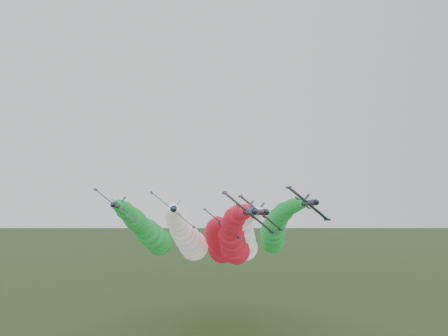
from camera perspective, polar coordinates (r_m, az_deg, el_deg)
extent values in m
cylinder|color=black|center=(70.95, 3.26, -5.72)|extent=(1.63, 9.50, 1.63)
cone|color=black|center=(65.46, 4.18, -5.70)|extent=(1.48, 1.90, 1.48)
cone|color=black|center=(76.04, 2.54, -5.73)|extent=(1.48, 0.95, 1.48)
ellipsoid|color=black|center=(68.93, 3.81, -5.44)|extent=(1.07, 1.98, 1.04)
cube|color=black|center=(70.73, 3.22, -5.82)|extent=(7.94, 2.01, 6.49)
cylinder|color=black|center=(70.18, 0.04, -3.21)|extent=(0.65, 2.74, 0.65)
cylinder|color=black|center=(71.62, 6.36, -8.35)|extent=(0.65, 2.74, 0.65)
cube|color=black|center=(75.04, 3.27, -5.01)|extent=(1.65, 1.58, 1.98)
cube|color=black|center=(74.91, 2.77, -5.63)|extent=(3.18, 1.16, 2.61)
sphere|color=red|center=(74.58, 2.73, -5.73)|extent=(2.59, 2.59, 2.59)
sphere|color=red|center=(77.45, 2.37, -5.81)|extent=(2.63, 2.63, 2.63)
sphere|color=red|center=(80.32, 2.05, -5.95)|extent=(2.61, 2.61, 2.61)
sphere|color=red|center=(83.20, 1.79, -6.13)|extent=(3.68, 3.68, 3.68)
sphere|color=red|center=(86.09, 1.57, -6.34)|extent=(3.76, 3.76, 3.76)
sphere|color=red|center=(88.99, 1.39, -6.57)|extent=(4.49, 4.49, 4.49)
sphere|color=red|center=(91.90, 1.24, -6.81)|extent=(3.92, 3.92, 3.92)
sphere|color=red|center=(94.82, 1.13, -7.07)|extent=(4.67, 4.67, 4.67)
sphere|color=red|center=(97.75, 1.04, -7.34)|extent=(4.46, 4.46, 4.46)
sphere|color=red|center=(100.68, 0.99, -7.61)|extent=(4.68, 4.68, 4.68)
sphere|color=red|center=(103.63, 0.95, -7.89)|extent=(5.44, 5.44, 5.44)
sphere|color=red|center=(106.58, 0.94, -8.17)|extent=(5.11, 5.11, 5.11)
sphere|color=red|center=(109.55, 0.95, -8.46)|extent=(6.69, 6.69, 6.69)
sphere|color=red|center=(112.52, 0.98, -8.75)|extent=(6.68, 6.68, 6.68)
sphere|color=red|center=(115.51, 1.03, -9.04)|extent=(6.01, 6.01, 6.01)
sphere|color=red|center=(118.50, 1.10, -9.33)|extent=(7.03, 7.03, 7.03)
sphere|color=red|center=(121.51, 1.18, -9.62)|extent=(7.09, 7.09, 7.09)
sphere|color=red|center=(124.52, 1.27, -9.91)|extent=(7.15, 7.15, 7.15)
sphere|color=red|center=(127.55, 1.38, -10.20)|extent=(8.24, 8.24, 8.24)
sphere|color=red|center=(130.59, 1.50, -10.49)|extent=(8.22, 8.22, 8.22)
sphere|color=red|center=(133.65, 1.63, -10.77)|extent=(8.19, 8.19, 8.19)
cylinder|color=black|center=(82.03, -6.64, -5.37)|extent=(1.63, 9.50, 1.63)
cone|color=black|center=(76.43, -6.58, -5.34)|extent=(1.48, 1.90, 1.48)
cone|color=black|center=(87.20, -6.69, -5.40)|extent=(1.48, 0.95, 1.48)
ellipsoid|color=black|center=(79.92, -6.43, -5.13)|extent=(1.07, 1.98, 1.04)
cube|color=black|center=(81.81, -6.71, -5.46)|extent=(7.94, 2.01, 6.49)
cylinder|color=black|center=(81.94, -9.44, -3.18)|extent=(0.65, 2.74, 0.65)
cylinder|color=black|center=(82.00, -3.97, -7.72)|extent=(0.65, 2.74, 0.65)
cube|color=black|center=(86.06, -6.16, -4.77)|extent=(1.65, 1.58, 1.98)
cube|color=black|center=(86.04, -6.62, -5.31)|extent=(3.18, 1.16, 2.61)
sphere|color=white|center=(85.72, -6.68, -5.39)|extent=(2.57, 2.57, 2.57)
sphere|color=white|center=(88.62, -6.70, -5.47)|extent=(2.89, 2.89, 2.89)
sphere|color=white|center=(91.53, -6.69, -5.60)|extent=(2.92, 2.92, 2.92)
sphere|color=white|center=(94.43, -6.65, -5.77)|extent=(3.36, 3.36, 3.36)
sphere|color=white|center=(97.34, -6.60, -5.97)|extent=(3.76, 3.76, 3.76)
sphere|color=white|center=(100.25, -6.53, -6.18)|extent=(4.41, 4.41, 4.41)
sphere|color=white|center=(103.16, -6.44, -6.41)|extent=(4.15, 4.15, 4.15)
sphere|color=white|center=(106.07, -6.33, -6.65)|extent=(4.48, 4.48, 4.48)
sphere|color=white|center=(108.99, -6.21, -6.90)|extent=(5.12, 5.12, 5.12)
sphere|color=white|center=(111.91, -6.08, -7.16)|extent=(4.72, 4.72, 4.72)
sphere|color=white|center=(114.84, -5.93, -7.42)|extent=(5.16, 5.16, 5.16)
sphere|color=white|center=(117.77, -5.77, -7.69)|extent=(5.21, 5.21, 5.21)
sphere|color=white|center=(120.71, -5.60, -7.97)|extent=(6.41, 6.41, 6.41)
sphere|color=white|center=(123.65, -5.42, -8.24)|extent=(6.16, 6.16, 6.16)
sphere|color=white|center=(126.61, -5.23, -8.52)|extent=(6.88, 6.88, 6.88)
sphere|color=white|center=(129.57, -5.03, -8.80)|extent=(6.82, 6.82, 6.82)
sphere|color=white|center=(132.53, -4.82, -9.08)|extent=(7.65, 7.65, 7.65)
sphere|color=white|center=(135.51, -4.61, -9.36)|extent=(7.62, 7.62, 7.62)
sphere|color=white|center=(138.49, -4.39, -9.64)|extent=(8.18, 8.18, 8.18)
sphere|color=white|center=(141.49, -4.16, -9.92)|extent=(8.90, 8.90, 8.90)
sphere|color=white|center=(144.49, -3.92, -10.20)|extent=(9.11, 9.11, 9.11)
cylinder|color=black|center=(84.55, 4.85, -5.78)|extent=(1.63, 9.50, 1.63)
cone|color=black|center=(79.09, 5.71, -5.77)|extent=(1.48, 1.90, 1.48)
cone|color=black|center=(89.61, 4.14, -5.79)|extent=(1.48, 0.95, 1.48)
ellipsoid|color=black|center=(82.55, 5.34, -5.55)|extent=(1.07, 1.98, 1.04)
cube|color=black|center=(84.32, 4.81, -5.87)|extent=(7.94, 2.01, 6.49)
cylinder|color=black|center=(83.64, 2.16, -3.69)|extent=(0.65, 2.74, 0.65)
cylinder|color=black|center=(85.30, 7.44, -7.98)|extent=(0.65, 2.74, 0.65)
cube|color=black|center=(88.64, 4.77, -5.18)|extent=(1.65, 1.58, 1.98)
cube|color=black|center=(88.49, 4.36, -5.71)|extent=(3.18, 1.16, 2.61)
sphere|color=white|center=(88.16, 4.33, -5.79)|extent=(2.52, 2.52, 2.52)
sphere|color=white|center=(91.01, 3.97, -5.86)|extent=(2.62, 2.62, 2.62)
sphere|color=white|center=(93.87, 3.66, -5.98)|extent=(3.16, 3.16, 3.16)
sphere|color=white|center=(96.74, 3.38, -6.13)|extent=(3.27, 3.27, 3.27)
sphere|color=white|center=(99.63, 3.14, -6.32)|extent=(3.37, 3.37, 3.37)
sphere|color=white|center=(102.52, 2.94, -6.52)|extent=(3.58, 3.58, 3.58)
sphere|color=white|center=(105.42, 2.77, -6.73)|extent=(3.85, 3.85, 3.85)
sphere|color=white|center=(108.33, 2.63, -6.96)|extent=(4.86, 4.86, 4.86)
sphere|color=white|center=(111.25, 2.52, -7.20)|extent=(5.11, 5.11, 5.11)
sphere|color=white|center=(114.18, 2.43, -7.44)|extent=(5.48, 5.48, 5.48)
sphere|color=white|center=(117.12, 2.37, -7.69)|extent=(4.89, 4.89, 4.89)
sphere|color=white|center=(120.07, 2.33, -7.95)|extent=(6.32, 6.32, 6.32)
sphere|color=white|center=(123.03, 2.30, -8.21)|extent=(6.78, 6.78, 6.78)
sphere|color=white|center=(126.01, 2.30, -8.47)|extent=(6.57, 6.57, 6.57)
sphere|color=white|center=(128.99, 2.31, -8.74)|extent=(7.56, 7.56, 7.56)
sphere|color=white|center=(131.98, 2.34, -9.01)|extent=(6.33, 6.33, 6.33)
sphere|color=white|center=(134.99, 2.39, -9.27)|extent=(8.16, 8.16, 8.16)
sphere|color=white|center=(138.01, 2.45, -9.54)|extent=(8.10, 8.10, 8.10)
sphere|color=white|center=(141.03, 2.52, -9.81)|extent=(7.75, 7.75, 7.75)
sphere|color=white|center=(144.08, 2.61, -10.08)|extent=(7.38, 7.38, 7.38)
sphere|color=white|center=(147.13, 2.70, -10.35)|extent=(8.77, 8.77, 8.77)
cylinder|color=black|center=(90.83, -13.92, -4.73)|extent=(1.63, 9.50, 1.63)
cone|color=black|center=(85.28, -14.34, -4.66)|extent=(1.48, 1.90, 1.48)
cone|color=black|center=(95.97, -13.58, -4.79)|extent=(1.48, 0.95, 1.48)
ellipsoid|color=black|center=(88.71, -13.90, -4.50)|extent=(1.07, 1.98, 1.04)
cube|color=black|center=(90.63, -14.00, -4.80)|extent=(7.94, 2.01, 6.49)
cylinder|color=black|center=(91.27, -16.41, -2.74)|extent=(0.65, 2.74, 0.65)
cylinder|color=black|center=(90.28, -11.56, -6.89)|extent=(0.65, 2.74, 0.65)
cube|color=black|center=(94.76, -13.18, -4.22)|extent=(1.65, 1.58, 1.98)
cube|color=black|center=(94.81, -13.59, -4.71)|extent=(3.18, 1.16, 2.61)
sphere|color=#1A8830|center=(94.50, -13.67, -4.78)|extent=(2.47, 2.47, 2.47)
sphere|color=#1A8830|center=(97.39, -13.48, -4.87)|extent=(2.73, 2.73, 2.73)
sphere|color=#1A8830|center=(100.27, -13.28, -5.01)|extent=(3.15, 3.15, 3.15)
sphere|color=#1A8830|center=(103.15, -13.06, -5.18)|extent=(2.93, 2.93, 2.93)
sphere|color=#1A8830|center=(106.02, -12.84, -5.38)|extent=(4.16, 4.16, 4.16)
sphere|color=#1A8830|center=(108.90, -12.61, -5.59)|extent=(3.99, 3.99, 3.99)
sphere|color=#1A8830|center=(111.77, -12.37, -5.82)|extent=(4.32, 4.32, 4.32)
sphere|color=#1A8830|center=(114.64, -12.13, -6.06)|extent=(4.05, 4.05, 4.05)
sphere|color=#1A8830|center=(117.52, -11.88, -6.31)|extent=(5.20, 5.20, 5.20)
sphere|color=#1A8830|center=(120.40, -11.62, -6.56)|extent=(5.62, 5.62, 5.62)
sphere|color=#1A8830|center=(123.28, -11.35, -6.83)|extent=(5.65, 5.65, 5.65)
sphere|color=#1A8830|center=(126.16, -11.08, -7.09)|extent=(5.46, 5.46, 5.46)
sphere|color=#1A8830|center=(129.05, -10.81, -7.36)|extent=(5.40, 5.40, 5.40)
sphere|color=#1A8830|center=(131.95, -10.53, -7.64)|extent=(6.00, 6.00, 6.00)
sphere|color=#1A8830|center=(134.84, -10.24, -7.92)|extent=(6.03, 6.03, 6.03)
sphere|color=#1A8830|center=(137.75, -9.95, -8.19)|extent=(7.58, 7.58, 7.58)
sphere|color=#1A8830|center=(140.66, -9.66, -8.47)|extent=(6.61, 6.61, 6.61)
sphere|color=#1A8830|center=(143.58, -9.36, -8.76)|extent=(8.07, 8.07, 8.07)
sphere|color=#1A8830|center=(146.50, -9.06, -9.04)|extent=(7.80, 7.80, 7.80)
sphere|color=#1A8830|center=(149.44, -8.75, -9.32)|extent=(8.15, 8.15, 8.15)
sphere|color=#1A8830|center=(152.38, -8.44, -9.60)|extent=(8.80, 8.80, 8.80)
cylinder|color=black|center=(89.34, 10.94, -4.50)|extent=(1.63, 9.50, 1.63)
cone|color=black|center=(84.05, 12.15, -4.39)|extent=(1.48, 1.90, 1.48)
cone|color=black|center=(94.26, 9.95, -4.59)|extent=(1.48, 0.95, 1.48)
ellipsoid|color=black|center=(87.43, 11.54, -4.25)|extent=(1.07, 1.98, 1.04)
cube|color=black|center=(89.11, 10.93, -4.58)|extent=(7.94, 2.01, 6.49)
cylinder|color=black|center=(88.07, 8.46, -2.52)|extent=(0.65, 2.74, 0.65)
cylinder|color=black|center=(90.41, 13.35, -6.57)|extent=(0.65, 2.74, 0.65)
cube|color=black|center=(93.41, 10.60, -3.98)|extent=(1.65, 1.58, 1.98)
cube|color=black|center=(93.19, 10.22, -4.49)|extent=(3.18, 1.16, 2.61)
sphere|color=#1A8830|center=(92.85, 10.22, -4.56)|extent=(2.16, 2.16, 2.16)
sphere|color=#1A8830|center=(95.63, 9.71, -4.66)|extent=(2.70, 2.70, 2.70)
sphere|color=#1A8830|center=(98.42, 9.24, -4.82)|extent=(3.20, 3.20, 3.20)
sphere|color=#1A8830|center=(101.23, 8.82, -5.00)|extent=(3.46, 3.46, 3.46)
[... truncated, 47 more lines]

